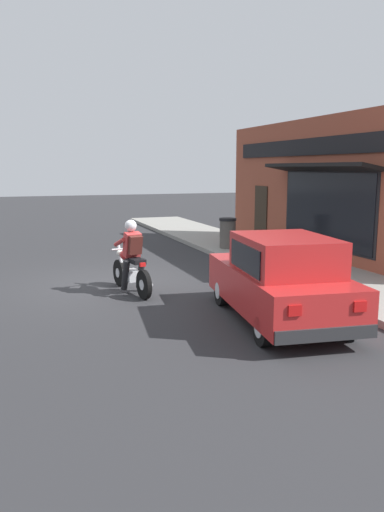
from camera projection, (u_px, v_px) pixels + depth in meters
name	position (u px, v px, depth m)	size (l,w,h in m)	color
ground_plane	(112.00, 283.00, 11.96)	(80.00, 80.00, 0.00)	#2B2B2D
sidewalk_curb	(245.00, 250.00, 16.41)	(2.60, 22.00, 0.14)	gray
storefront_building	(311.00, 189.00, 15.31)	(1.25, 9.83, 4.20)	brown
motorcycle_with_rider	(131.00, 262.00, 10.99)	(0.67, 2.01, 1.62)	black
car_hatchback	(280.00, 280.00, 8.87)	(2.13, 3.96, 1.57)	black
trash_bin	(228.00, 233.00, 16.29)	(0.56, 0.56, 0.98)	#514C47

